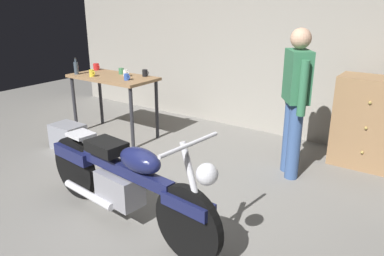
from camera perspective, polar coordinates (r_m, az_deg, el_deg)
name	(u,v)px	position (r m, az deg, el deg)	size (l,w,h in m)	color
ground_plane	(153,211)	(3.76, -5.96, -12.40)	(12.00, 12.00, 0.00)	gray
back_wall	(278,29)	(5.63, 12.91, 14.48)	(8.00, 0.12, 3.10)	gray
workbench	(113,84)	(5.59, -11.88, 6.60)	(1.30, 0.64, 0.90)	#99724C
motorcycle	(123,179)	(3.38, -10.37, -7.66)	(2.18, 0.60, 1.00)	black
person_standing	(295,97)	(4.29, 15.43, 4.50)	(0.40, 0.48, 1.67)	#3B588D
wooden_dresser	(370,123)	(4.95, 25.39, 0.69)	(0.80, 0.47, 1.10)	#99724C
storage_bin	(68,136)	(5.41, -18.27, -1.21)	(0.44, 0.32, 0.34)	gray
mug_white_ceramic	(126,73)	(5.50, -10.02, 8.21)	(0.10, 0.07, 0.09)	white
mug_green_speckled	(121,71)	(5.67, -10.66, 8.48)	(0.11, 0.08, 0.09)	#3D7F4C
mug_black_matte	(145,73)	(5.45, -7.14, 8.28)	(0.11, 0.08, 0.10)	black
mug_yellow_tall	(92,73)	(5.59, -14.95, 8.05)	(0.10, 0.07, 0.10)	yellow
mug_red_diner	(96,67)	(6.09, -14.32, 8.99)	(0.12, 0.09, 0.10)	red
mug_blue_enamel	(127,77)	(5.23, -9.88, 7.64)	(0.10, 0.07, 0.09)	#2D51AD
bottle	(76,68)	(5.80, -17.17, 8.73)	(0.06, 0.06, 0.24)	#3F4C59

